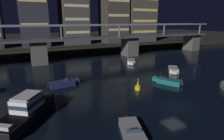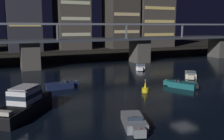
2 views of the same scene
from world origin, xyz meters
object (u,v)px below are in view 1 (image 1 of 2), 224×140
(speedboat_far_right, at_px, (168,81))
(tower_central, at_px, (73,13))
(tower_east_low, at_px, (136,16))
(channel_buoy, at_px, (138,87))
(speedboat_near_center, at_px, (132,132))
(speedboat_far_left, at_px, (64,83))
(speedboat_near_right, at_px, (173,70))
(speedboat_mid_left, at_px, (131,62))
(river_bridge, at_px, (89,44))
(tower_east_tall, at_px, (114,8))
(cabin_cruiser_near_left, at_px, (27,111))

(speedboat_far_right, bearing_deg, tower_central, 94.89)
(tower_central, relative_size, tower_east_low, 1.07)
(channel_buoy, bearing_deg, speedboat_far_right, 2.33)
(channel_buoy, bearing_deg, tower_central, 87.07)
(speedboat_near_center, height_order, speedboat_far_left, same)
(tower_east_low, bearing_deg, speedboat_near_right, -111.51)
(tower_central, height_order, speedboat_mid_left, tower_central)
(tower_central, xyz_separation_m, channel_buoy, (-2.35, -45.89, -12.59))
(tower_central, distance_m, channel_buoy, 47.64)
(river_bridge, xyz_separation_m, tower_east_low, (27.13, 19.36, 8.14))
(speedboat_mid_left, relative_size, speedboat_far_right, 0.99)
(river_bridge, bearing_deg, tower_east_low, 35.51)
(tower_east_low, height_order, speedboat_far_left, tower_east_low)
(tower_central, height_order, tower_east_low, tower_central)
(speedboat_near_center, height_order, speedboat_mid_left, same)
(tower_central, bearing_deg, speedboat_near_right, -75.64)
(tower_east_tall, distance_m, speedboat_far_right, 46.11)
(cabin_cruiser_near_left, relative_size, speedboat_near_center, 1.67)
(tower_east_tall, relative_size, channel_buoy, 14.44)
(speedboat_near_right, xyz_separation_m, channel_buoy, (-12.63, -5.72, 0.06))
(channel_buoy, bearing_deg, speedboat_near_center, -125.72)
(speedboat_near_center, bearing_deg, speedboat_far_right, 37.24)
(cabin_cruiser_near_left, distance_m, channel_buoy, 15.88)
(river_bridge, distance_m, speedboat_mid_left, 12.70)
(speedboat_near_center, bearing_deg, tower_east_low, 57.32)
(speedboat_near_center, bearing_deg, tower_central, 80.36)
(tower_east_low, distance_m, speedboat_near_right, 43.92)
(tower_east_low, xyz_separation_m, speedboat_near_right, (-15.50, -39.33, -11.91))
(tower_east_tall, xyz_separation_m, speedboat_far_right, (-10.65, -42.51, -14.34))
(speedboat_near_right, bearing_deg, speedboat_far_right, -139.38)
(tower_central, bearing_deg, speedboat_near_center, -99.64)
(tower_east_tall, distance_m, tower_east_low, 11.72)
(channel_buoy, bearing_deg, speedboat_far_left, 145.52)
(river_bridge, distance_m, tower_east_low, 34.31)
(speedboat_far_left, xyz_separation_m, speedboat_far_right, (16.19, -6.57, 0.00))
(tower_east_tall, bearing_deg, tower_east_low, 11.53)
(speedboat_near_right, bearing_deg, speedboat_mid_left, 109.64)
(tower_east_low, relative_size, cabin_cruiser_near_left, 2.39)
(speedboat_near_right, distance_m, speedboat_far_left, 22.59)
(tower_central, bearing_deg, speedboat_far_left, -107.46)
(tower_east_low, distance_m, channel_buoy, 54.42)
(speedboat_near_right, bearing_deg, tower_central, 104.36)
(tower_east_low, distance_m, speedboat_near_center, 66.39)
(tower_central, distance_m, speedboat_near_right, 43.35)
(tower_east_tall, relative_size, speedboat_mid_left, 5.24)
(cabin_cruiser_near_left, xyz_separation_m, speedboat_far_left, (5.75, 9.25, -0.64))
(tower_east_low, bearing_deg, speedboat_far_right, -116.03)
(tower_central, height_order, speedboat_far_left, tower_central)
(speedboat_near_center, distance_m, speedboat_far_right, 16.82)
(tower_east_tall, height_order, cabin_cruiser_near_left, tower_east_tall)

